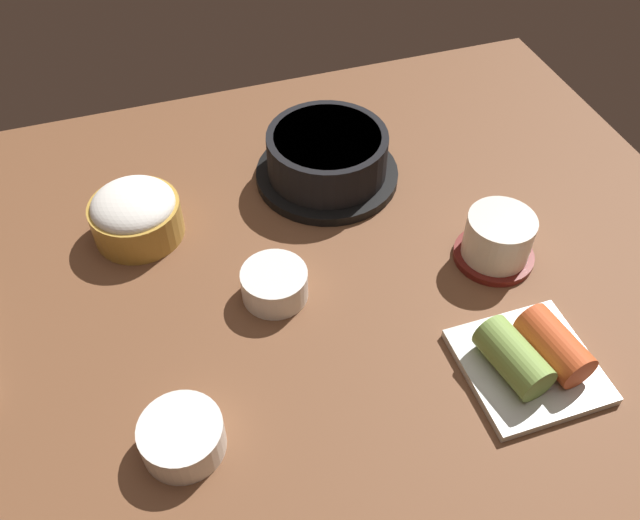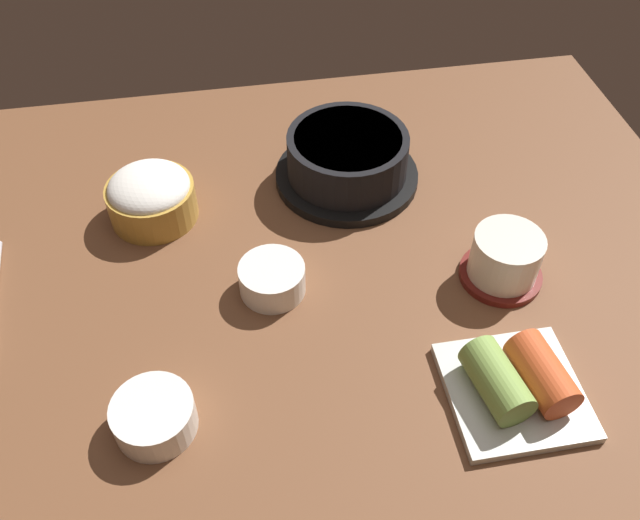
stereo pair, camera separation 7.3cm
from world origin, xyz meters
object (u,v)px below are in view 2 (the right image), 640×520
at_px(banchan_cup_center, 272,278).
at_px(rice_bowl, 151,196).
at_px(stone_pot, 347,159).
at_px(tea_cup_with_saucer, 505,258).
at_px(side_bowl_near, 154,416).
at_px(kimchi_plate, 517,383).

bearing_deg(banchan_cup_center, rice_bowl, 131.71).
bearing_deg(rice_bowl, stone_pot, 6.15).
relative_size(stone_pot, banchan_cup_center, 2.52).
relative_size(tea_cup_with_saucer, side_bowl_near, 1.19).
bearing_deg(kimchi_plate, stone_pot, 105.72).
bearing_deg(kimchi_plate, banchan_cup_center, 141.06).
xyz_separation_m(rice_bowl, kimchi_plate, (0.34, -0.32, -0.01)).
height_order(stone_pot, tea_cup_with_saucer, stone_pot).
xyz_separation_m(rice_bowl, banchan_cup_center, (0.13, -0.14, -0.01)).
distance_m(banchan_cup_center, side_bowl_near, 0.20).
height_order(rice_bowl, banchan_cup_center, rice_bowl).
xyz_separation_m(kimchi_plate, side_bowl_near, (-0.34, 0.02, -0.00)).
bearing_deg(stone_pot, side_bowl_near, -127.67).
height_order(banchan_cup_center, side_bowl_near, same).
xyz_separation_m(stone_pot, tea_cup_with_saucer, (0.14, -0.19, -0.00)).
xyz_separation_m(banchan_cup_center, kimchi_plate, (0.21, -0.17, 0.00)).
bearing_deg(kimchi_plate, tea_cup_with_saucer, 74.57).
bearing_deg(tea_cup_with_saucer, kimchi_plate, -105.43).
xyz_separation_m(rice_bowl, side_bowl_near, (-0.00, -0.29, -0.01)).
relative_size(rice_bowl, side_bowl_near, 1.37).
relative_size(stone_pot, kimchi_plate, 1.43).
xyz_separation_m(rice_bowl, tea_cup_with_saucer, (0.38, -0.17, -0.00)).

